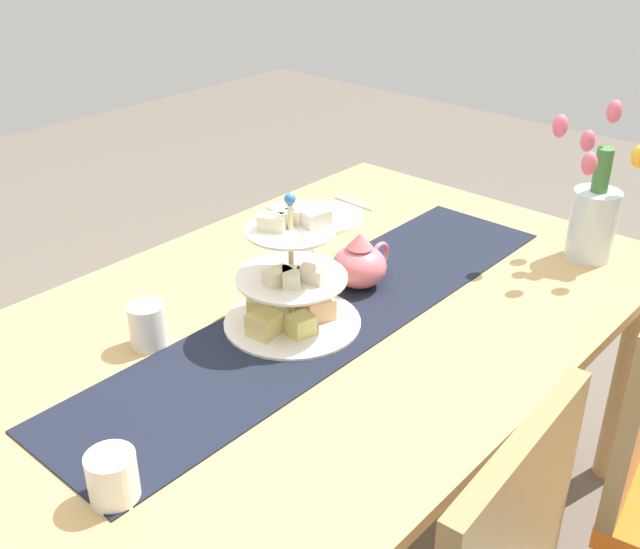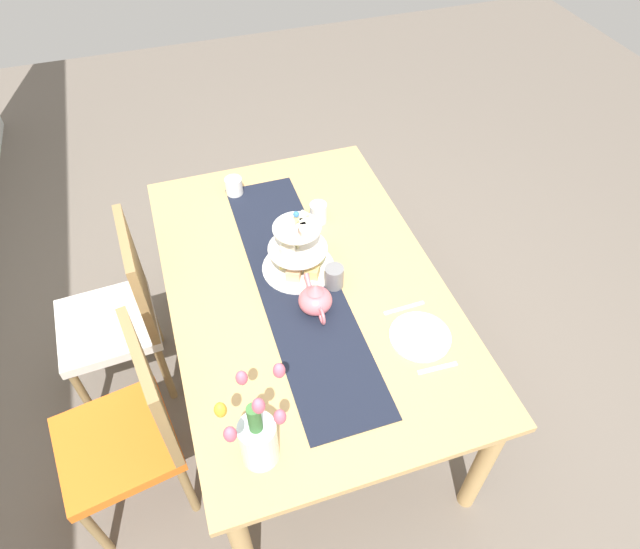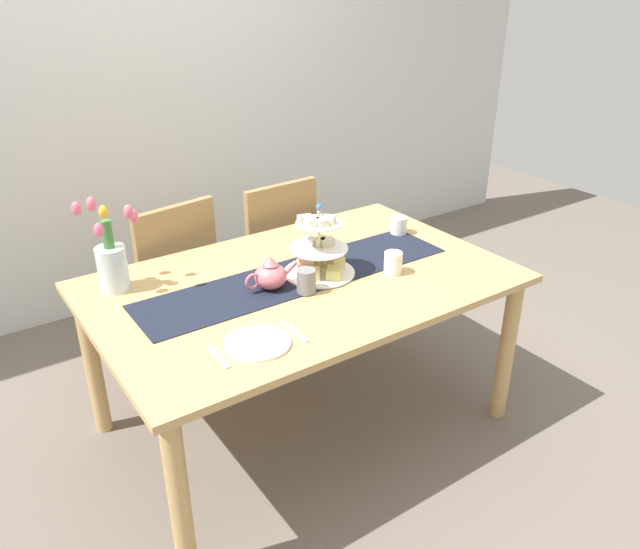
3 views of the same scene
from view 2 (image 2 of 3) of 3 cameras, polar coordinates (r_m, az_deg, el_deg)
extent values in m
plane|color=#6B6056|center=(2.83, -1.31, -10.85)|extent=(8.00, 8.00, 0.00)
cube|color=tan|center=(2.25, -1.62, -1.11)|extent=(1.69, 1.08, 0.03)
cylinder|color=tan|center=(2.32, 16.43, -18.26)|extent=(0.07, 0.07, 0.70)
cylinder|color=tan|center=(3.14, 2.65, 6.47)|extent=(0.07, 0.07, 0.70)
cylinder|color=tan|center=(2.15, -8.07, -25.90)|extent=(0.07, 0.07, 0.70)
cylinder|color=tan|center=(3.02, -14.40, 2.69)|extent=(0.07, 0.07, 0.70)
cylinder|color=olive|center=(2.62, -23.71, -16.38)|extent=(0.04, 0.04, 0.41)
cylinder|color=olive|center=(2.45, -22.08, -23.39)|extent=(0.04, 0.04, 0.41)
cylinder|color=olive|center=(2.59, -15.98, -13.81)|extent=(0.04, 0.04, 0.41)
cylinder|color=olive|center=(2.41, -13.46, -20.65)|extent=(0.04, 0.04, 0.41)
cube|color=orange|center=(2.31, -20.27, -16.06)|extent=(0.48, 0.48, 0.05)
cube|color=olive|center=(2.09, -17.03, -11.17)|extent=(0.42, 0.10, 0.45)
cylinder|color=olive|center=(2.97, -23.66, -5.93)|extent=(0.04, 0.04, 0.41)
cylinder|color=olive|center=(2.75, -23.06, -11.59)|extent=(0.04, 0.04, 0.41)
cylinder|color=olive|center=(2.93, -16.92, -4.13)|extent=(0.04, 0.04, 0.41)
cylinder|color=olive|center=(2.70, -15.65, -9.72)|extent=(0.04, 0.04, 0.41)
cube|color=silver|center=(2.65, -21.10, -4.86)|extent=(0.44, 0.44, 0.05)
cube|color=olive|center=(2.46, -18.39, -0.09)|extent=(0.42, 0.06, 0.45)
cube|color=black|center=(2.23, -2.33, -0.98)|extent=(1.37, 0.32, 0.00)
cylinder|color=beige|center=(2.19, -2.35, 3.23)|extent=(0.01, 0.01, 0.28)
cylinder|color=white|center=(2.29, -2.24, 0.76)|extent=(0.30, 0.30, 0.01)
cylinder|color=white|center=(2.21, -2.32, 2.73)|extent=(0.24, 0.24, 0.01)
cylinder|color=white|center=(2.14, -2.41, 4.84)|extent=(0.19, 0.19, 0.01)
cube|color=#E5CD78|center=(2.33, -2.66, 2.60)|extent=(0.07, 0.06, 0.05)
cube|color=#DDD475|center=(2.28, -3.69, 1.37)|extent=(0.06, 0.06, 0.04)
cube|color=#EDB787|center=(2.23, -2.73, 0.20)|extent=(0.08, 0.08, 0.05)
cube|color=#ECCD76|center=(2.24, -0.79, 0.35)|extent=(0.08, 0.08, 0.05)
cube|color=#D1CF75|center=(2.30, -0.46, 1.96)|extent=(0.09, 0.09, 0.04)
cube|color=beige|center=(2.23, -2.74, 3.76)|extent=(0.06, 0.04, 0.03)
cube|color=beige|center=(2.21, -3.15, 3.40)|extent=(0.07, 0.07, 0.03)
cube|color=beige|center=(2.18, -3.45, 2.59)|extent=(0.05, 0.06, 0.03)
cube|color=beige|center=(2.08, -2.79, 4.21)|extent=(0.06, 0.05, 0.03)
cube|color=#F3DBC5|center=(2.10, -1.73, 4.56)|extent=(0.06, 0.04, 0.03)
cube|color=beige|center=(2.12, -1.34, 5.23)|extent=(0.05, 0.06, 0.03)
cube|color=beige|center=(2.15, -1.95, 5.82)|extent=(0.06, 0.07, 0.03)
sphere|color=#3370B7|center=(2.09, -2.47, 6.24)|extent=(0.02, 0.02, 0.02)
ellipsoid|color=#D66B75|center=(2.11, -0.49, -2.70)|extent=(0.13, 0.13, 0.10)
cone|color=#D66B75|center=(2.05, -0.50, -1.47)|extent=(0.06, 0.06, 0.04)
cylinder|color=#D66B75|center=(2.16, -1.22, -0.79)|extent=(0.07, 0.02, 0.06)
torus|color=#D66B75|center=(2.06, 0.18, -4.31)|extent=(0.07, 0.01, 0.07)
cylinder|color=silver|center=(1.76, -6.34, -16.79)|extent=(0.12, 0.12, 0.18)
cylinder|color=#3D7538|center=(1.63, -6.76, -14.61)|extent=(0.04, 0.04, 0.12)
ellipsoid|color=#E5607A|center=(1.65, -8.08, -10.52)|extent=(0.04, 0.04, 0.06)
ellipsoid|color=yellow|center=(1.59, -10.23, -13.59)|extent=(0.04, 0.04, 0.06)
ellipsoid|color=#E5607A|center=(1.51, -9.26, -15.96)|extent=(0.04, 0.04, 0.06)
ellipsoid|color=#E5607A|center=(1.49, -6.36, -13.32)|extent=(0.04, 0.04, 0.06)
ellipsoid|color=#E5607A|center=(1.57, -4.16, -14.44)|extent=(0.04, 0.04, 0.06)
ellipsoid|color=#E5607A|center=(1.58, -4.25, -9.86)|extent=(0.04, 0.04, 0.06)
cylinder|color=white|center=(2.66, -8.87, 8.98)|extent=(0.08, 0.08, 0.08)
cylinder|color=white|center=(2.09, 10.28, -6.31)|extent=(0.23, 0.23, 0.01)
cube|color=silver|center=(2.03, 12.02, -9.44)|extent=(0.02, 0.15, 0.01)
cube|color=silver|center=(2.17, 8.67, -3.44)|extent=(0.02, 0.17, 0.01)
cylinder|color=slate|center=(2.19, 1.47, -0.23)|extent=(0.08, 0.08, 0.09)
cylinder|color=white|center=(2.48, -0.17, 6.38)|extent=(0.08, 0.08, 0.09)
camera|label=1|loc=(2.74, -32.52, 24.03)|focal=42.79mm
camera|label=3|loc=(2.39, 64.60, 7.62)|focal=34.75mm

